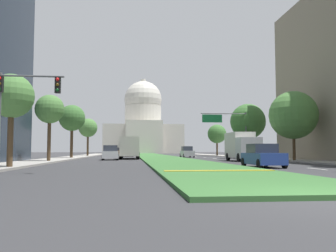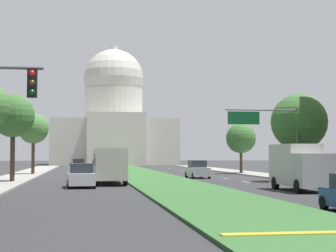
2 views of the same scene
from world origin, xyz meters
name	(u,v)px [view 1 (image 1 of 2)]	position (x,y,z in m)	size (l,w,h in m)	color
ground_plane	(154,156)	(0.00, 63.42, 0.00)	(279.06, 279.06, 0.00)	#333335
grass_median	(156,156)	(0.00, 57.08, 0.07)	(6.42, 114.16, 0.14)	#386B33
median_curb_nose	(219,171)	(0.00, 9.91, 0.16)	(5.77, 0.50, 0.04)	gold
lane_dashes_right	(206,158)	(7.48, 48.05, 0.00)	(0.16, 77.31, 0.01)	silver
sidewalk_left	(74,157)	(-13.76, 50.74, 0.07)	(4.00, 114.16, 0.15)	#9E9991
sidewalk_right	(239,157)	(13.76, 50.74, 0.07)	(4.00, 114.16, 0.15)	#9E9991
capitol_building	(143,126)	(0.00, 126.21, 10.48)	(28.84, 23.56, 28.28)	beige
traffic_light_near_left	(17,100)	(-10.42, 10.63, 3.80)	(3.34, 0.35, 5.20)	#515456
overhead_guide_sign	(229,125)	(8.98, 40.09, 4.69)	(6.54, 0.20, 6.50)	#515456
street_tree_left_near	(11,97)	(-12.36, 15.82, 4.70)	(2.89, 2.89, 6.21)	#4C3823
street_tree_left_mid	(50,110)	(-12.80, 28.81, 5.31)	(2.92, 2.92, 6.84)	#4C3823
street_tree_right_mid	(293,115)	(12.74, 28.16, 4.96)	(5.15, 5.15, 7.54)	#4C3823
street_tree_left_far	(72,118)	(-13.03, 44.03, 5.79)	(3.76, 3.76, 7.73)	#4C3823
street_tree_right_far	(248,121)	(12.47, 42.20, 5.40)	(5.14, 5.14, 7.98)	#4C3823
street_tree_left_distant	(88,128)	(-12.87, 62.03, 5.50)	(3.62, 3.62, 7.36)	#4C3823
street_tree_right_distant	(217,134)	(12.76, 62.31, 4.48)	(3.78, 3.78, 6.39)	#4C3823
sedan_lead_stopped	(263,156)	(4.75, 16.29, 0.78)	(1.97, 4.22, 1.67)	navy
sedan_midblock	(110,153)	(-7.09, 36.47, 0.84)	(2.20, 4.66, 1.81)	silver
sedan_distant	(187,152)	(4.86, 51.15, 0.86)	(1.97, 4.30, 1.85)	#BCBCC1
sedan_far_horizon	(128,152)	(-5.04, 61.37, 0.79)	(2.04, 4.49, 1.69)	brown
sedan_very_far	(118,152)	(-7.66, 77.42, 0.84)	(1.87, 4.33, 1.80)	brown
box_truck_delivery	(242,146)	(7.73, 30.36, 1.68)	(2.40, 6.40, 3.20)	#BCBCC1
city_bus	(130,146)	(-4.75, 42.36, 1.77)	(2.62, 11.00, 2.95)	beige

